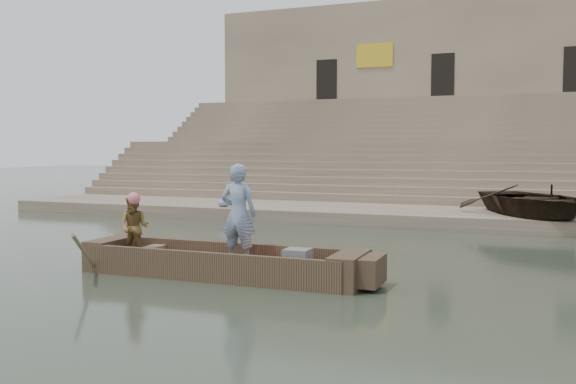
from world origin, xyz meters
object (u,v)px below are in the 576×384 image
Objects in this scene: standing_man at (239,214)px; beached_rowboat at (533,200)px; rowing_man at (134,227)px; main_rowboat at (222,270)px; television at (297,260)px.

beached_rowboat is (5.30, 9.64, -0.31)m from standing_man.
beached_rowboat is at bearing -120.73° from standing_man.
standing_man is 2.28m from rowing_man.
television is at bearing 0.00° from main_rowboat.
main_rowboat is at bearing 31.69° from standing_man.
rowing_man reaches higher than main_rowboat.
rowing_man is 12.42m from beached_rowboat.
beached_rowboat is at bearing 39.42° from rowing_man.
main_rowboat is 3.89× the size of rowing_man.
main_rowboat is 1.58m from television.
beached_rowboat is at bearing 60.43° from main_rowboat.
standing_man reaches higher than beached_rowboat.
rowing_man is at bearing -179.27° from television.
television is 0.10× the size of beached_rowboat.
standing_man is 1.50m from television.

